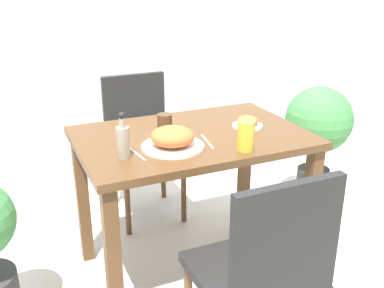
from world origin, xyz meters
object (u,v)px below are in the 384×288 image
at_px(drink_cup, 165,123).
at_px(potted_plant_right, 318,130).
at_px(food_plate, 172,139).
at_px(juice_glass, 246,136).
at_px(chair_near, 264,269).
at_px(sauce_bottle, 123,140).
at_px(side_plate, 248,122).
at_px(chair_far, 141,139).

distance_m(drink_cup, potted_plant_right, 1.13).
distance_m(food_plate, juice_glass, 0.32).
xyz_separation_m(chair_near, sauce_bottle, (-0.33, 0.59, 0.34)).
relative_size(chair_near, sauce_bottle, 4.50).
relative_size(chair_near, side_plate, 5.87).
relative_size(side_plate, sauce_bottle, 0.77).
relative_size(food_plate, sauce_bottle, 1.41).
distance_m(side_plate, potted_plant_right, 0.78).
bearing_deg(side_plate, sauce_bottle, -169.38).
bearing_deg(potted_plant_right, juice_glass, -147.51).
distance_m(drink_cup, juice_glass, 0.44).
bearing_deg(potted_plant_right, sauce_bottle, -163.27).
relative_size(drink_cup, juice_glass, 0.66).
height_order(sauce_bottle, potted_plant_right, sauce_bottle).
bearing_deg(sauce_bottle, chair_near, -60.94).
relative_size(chair_far, sauce_bottle, 4.50).
bearing_deg(side_plate, drink_cup, 164.53).
relative_size(food_plate, side_plate, 1.84).
relative_size(chair_far, potted_plant_right, 1.07).
height_order(chair_near, chair_far, same).
bearing_deg(juice_glass, side_plate, 57.57).
distance_m(chair_near, drink_cup, 0.88).
xyz_separation_m(chair_far, potted_plant_right, (1.01, -0.45, 0.05)).
distance_m(chair_near, food_plate, 0.68).
distance_m(food_plate, potted_plant_right, 1.22).
bearing_deg(potted_plant_right, chair_far, 156.16).
xyz_separation_m(drink_cup, juice_glass, (0.23, -0.37, 0.02)).
distance_m(chair_far, sauce_bottle, 0.98).
bearing_deg(sauce_bottle, juice_glass, -15.10).
relative_size(food_plate, juice_glass, 2.12).
xyz_separation_m(food_plate, side_plate, (0.44, 0.11, -0.02)).
distance_m(chair_far, juice_glass, 1.06).
relative_size(side_plate, drink_cup, 1.76).
relative_size(chair_near, drink_cup, 10.32).
bearing_deg(food_plate, potted_plant_right, 19.07).
xyz_separation_m(chair_near, food_plate, (-0.10, 0.61, 0.30)).
bearing_deg(drink_cup, sauce_bottle, -139.08).
bearing_deg(food_plate, side_plate, 13.79).
bearing_deg(chair_near, juice_glass, -111.19).
bearing_deg(sauce_bottle, drink_cup, 40.92).
xyz_separation_m(chair_far, sauce_bottle, (-0.34, -0.86, 0.34)).
xyz_separation_m(juice_glass, potted_plant_right, (0.85, 0.54, -0.27)).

